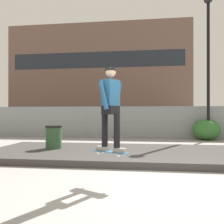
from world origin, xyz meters
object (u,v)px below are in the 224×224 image
at_px(street_lamp, 208,52).
at_px(shrub_left, 207,130).
at_px(skater, 111,104).
at_px(parked_car_near, 101,122).
at_px(parked_car_mid, 196,122).
at_px(skateboard, 111,152).
at_px(trash_bin, 54,140).

distance_m(street_lamp, shrub_left, 4.15).
relative_size(skater, parked_car_near, 0.39).
distance_m(parked_car_mid, shrub_left, 3.59).
relative_size(skateboard, shrub_left, 0.55).
height_order(parked_car_near, trash_bin, parked_car_near).
distance_m(parked_car_mid, trash_bin, 11.22).
bearing_deg(street_lamp, shrub_left, 103.34).
xyz_separation_m(street_lamp, shrub_left, (-0.04, 0.19, -4.14)).
bearing_deg(parked_car_mid, skateboard, -108.66).
relative_size(skater, street_lamp, 0.23).
distance_m(street_lamp, parked_car_mid, 5.40).
bearing_deg(parked_car_mid, skater, -108.66).
bearing_deg(skateboard, shrub_left, 65.45).
height_order(skater, parked_car_near, skater).
distance_m(skateboard, parked_car_mid, 13.05).
bearing_deg(parked_car_near, skateboard, -78.72).
bearing_deg(parked_car_mid, parked_car_near, -177.49).
bearing_deg(skater, street_lamp, 64.75).
height_order(skater, street_lamp, street_lamp).
height_order(street_lamp, parked_car_mid, street_lamp).
bearing_deg(trash_bin, parked_car_near, 89.13).
relative_size(shrub_left, trash_bin, 1.42).
bearing_deg(skater, skateboard, -178.21).
xyz_separation_m(street_lamp, trash_bin, (-6.60, -5.21, -4.19)).
relative_size(skateboard, trash_bin, 0.78).
height_order(parked_car_mid, trash_bin, parked_car_mid).
bearing_deg(street_lamp, parked_car_near, 151.72).
bearing_deg(skater, parked_car_mid, 71.34).
xyz_separation_m(parked_car_near, parked_car_mid, (6.58, 0.29, 0.00)).
bearing_deg(shrub_left, skater, -114.55).
height_order(skateboard, shrub_left, shrub_left).
xyz_separation_m(parked_car_near, shrub_left, (6.42, -3.29, -0.27)).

